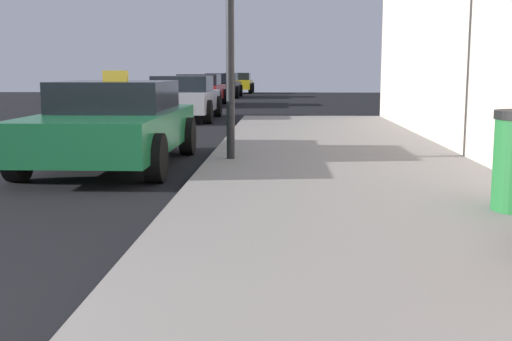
# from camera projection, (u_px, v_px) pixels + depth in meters

# --- Properties ---
(car_green) EXTENTS (2.03, 4.34, 1.43)m
(car_green) POSITION_uv_depth(u_px,v_px,m) (114.00, 123.00, 9.74)
(car_green) COLOR #196638
(car_green) RESTS_ON ground_plane
(car_silver) EXTENTS (2.02, 4.14, 1.27)m
(car_silver) POSITION_uv_depth(u_px,v_px,m) (182.00, 98.00, 18.90)
(car_silver) COLOR #B7B7BF
(car_silver) RESTS_ON ground_plane
(car_red) EXTENTS (2.05, 4.32, 1.27)m
(car_red) POSITION_uv_depth(u_px,v_px,m) (199.00, 90.00, 26.59)
(car_red) COLOR red
(car_red) RESTS_ON ground_plane
(car_black) EXTENTS (2.02, 4.56, 1.27)m
(car_black) POSITION_uv_depth(u_px,v_px,m) (222.00, 85.00, 34.69)
(car_black) COLOR black
(car_black) RESTS_ON ground_plane
(car_yellow) EXTENTS (2.01, 4.04, 1.27)m
(car_yellow) POSITION_uv_depth(u_px,v_px,m) (237.00, 83.00, 41.11)
(car_yellow) COLOR yellow
(car_yellow) RESTS_ON ground_plane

